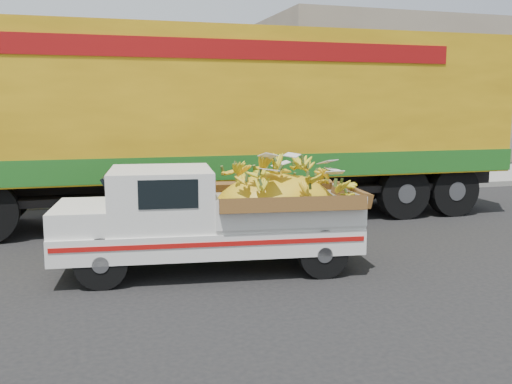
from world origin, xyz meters
name	(u,v)px	position (x,y,z in m)	size (l,w,h in m)	color
ground	(148,284)	(0.00, 0.00, 0.00)	(100.00, 100.00, 0.00)	black
curb	(116,202)	(0.00, 6.45, 0.07)	(60.00, 0.25, 0.15)	gray
sidewalk	(111,190)	(0.00, 8.55, 0.07)	(60.00, 4.00, 0.14)	gray
building_right	(418,92)	(14.00, 15.45, 3.00)	(14.00, 6.00, 6.00)	gray
pickup_truck	(231,215)	(1.25, 0.38, 0.79)	(4.37, 2.09, 1.47)	black
semi_trailer	(230,117)	(2.18, 4.00, 2.12)	(12.02, 2.80, 3.80)	black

